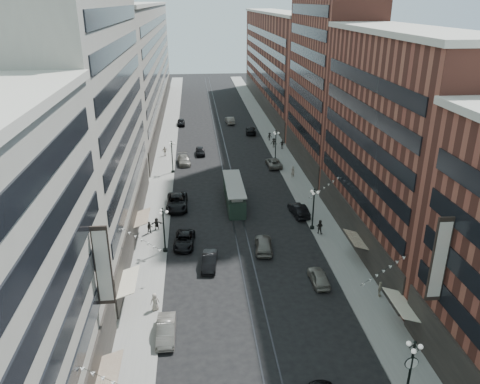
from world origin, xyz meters
name	(u,v)px	position (x,y,z in m)	size (l,w,h in m)	color
ground	(225,162)	(0.00, 60.00, 0.00)	(220.00, 220.00, 0.00)	black
sidewalk_west	(166,147)	(-11.00, 70.00, 0.07)	(4.00, 180.00, 0.15)	gray
sidewalk_east	(276,144)	(11.00, 70.00, 0.07)	(4.00, 180.00, 0.15)	gray
rail_west	(218,146)	(-0.70, 70.00, 0.01)	(0.12, 180.00, 0.02)	#2D2D33
rail_east	(225,146)	(0.70, 70.00, 0.01)	(0.12, 180.00, 0.02)	#2D2D33
building_west_mid	(91,126)	(-17.00, 33.00, 14.00)	(8.00, 36.00, 28.00)	#9B9789
building_west_far	(143,64)	(-17.00, 96.00, 13.00)	(8.00, 90.00, 26.00)	#9B9789
building_east_mid	(395,147)	(17.00, 28.00, 12.00)	(8.00, 30.00, 24.00)	brown
building_east_tower	(331,42)	(17.00, 56.00, 21.00)	(8.00, 26.00, 42.00)	brown
building_east_far	(277,62)	(17.00, 105.00, 12.00)	(8.00, 72.00, 24.00)	brown
lamppost_sw_far	(164,228)	(-9.20, 28.00, 3.10)	(1.03, 1.14, 5.52)	black
lamppost_sw_mid	(172,156)	(-9.20, 55.00, 3.10)	(1.03, 1.14, 5.52)	black
lamppost_se_near	(410,369)	(9.20, 4.00, 3.22)	(1.08, 1.14, 5.52)	black
lamppost_se_far	(313,207)	(9.20, 32.00, 3.10)	(1.03, 1.14, 5.52)	black
lamppost_se_mid	(276,144)	(9.20, 60.00, 3.10)	(1.03, 1.14, 5.52)	black
streetcar	(234,194)	(0.00, 41.24, 1.45)	(2.52, 11.39, 3.15)	#1F3127
car_1	(166,330)	(-8.40, 13.03, 0.74)	(1.56, 4.47, 1.47)	slate
car_2	(184,240)	(-7.00, 29.42, 0.70)	(2.34, 5.07, 1.41)	black
car_4	(319,277)	(6.93, 19.98, 0.71)	(1.69, 4.19, 1.43)	gray
car_5	(209,261)	(-4.20, 24.27, 0.73)	(1.55, 4.43, 1.46)	black
pedestrian_1	(155,302)	(-9.58, 16.90, 1.03)	(0.86, 0.47, 1.76)	#A59888
pedestrian_2	(150,228)	(-11.30, 32.65, 0.95)	(0.78, 0.43, 1.61)	black
pedestrian_4	(380,289)	(12.24, 16.93, 0.95)	(0.93, 0.42, 1.59)	#BBB19B
car_7	(177,202)	(-8.13, 40.58, 0.87)	(2.89, 6.26, 1.74)	black
car_8	(184,160)	(-7.41, 59.64, 0.74)	(2.07, 5.10, 1.48)	#67635B
car_9	(181,122)	(-8.40, 87.60, 0.75)	(1.76, 4.37, 1.49)	black
car_10	(299,210)	(8.40, 36.38, 0.79)	(1.68, 4.80, 1.58)	black
car_11	(274,163)	(8.35, 56.63, 0.73)	(2.41, 5.22, 1.45)	slate
car_12	(251,130)	(6.94, 78.78, 0.77)	(2.14, 5.27, 1.53)	black
car_13	(200,151)	(-4.37, 64.71, 0.71)	(1.68, 4.17, 1.42)	black
car_14	(230,120)	(3.12, 88.27, 0.80)	(1.70, 4.87, 1.61)	slate
pedestrian_5	(157,224)	(-10.52, 33.71, 0.95)	(1.48, 0.42, 1.59)	black
pedestrian_6	(165,151)	(-10.97, 64.26, 1.07)	(1.08, 0.49, 1.84)	beige
pedestrian_7	(320,227)	(9.78, 30.63, 1.06)	(0.89, 0.49, 1.83)	black
pedestrian_8	(293,172)	(10.51, 50.70, 1.12)	(0.71, 0.46, 1.94)	#A89A8B
pedestrian_9	(274,143)	(10.18, 67.61, 1.08)	(1.21, 0.50, 1.87)	black
car_extra_0	(264,244)	(2.24, 27.31, 0.83)	(1.96, 4.87, 1.66)	#68655D
pedestrian_extra_0	(282,144)	(11.65, 66.51, 1.06)	(1.07, 0.49, 1.82)	black
pedestrian_extra_1	(270,136)	(10.15, 72.59, 0.98)	(1.07, 0.44, 1.66)	black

